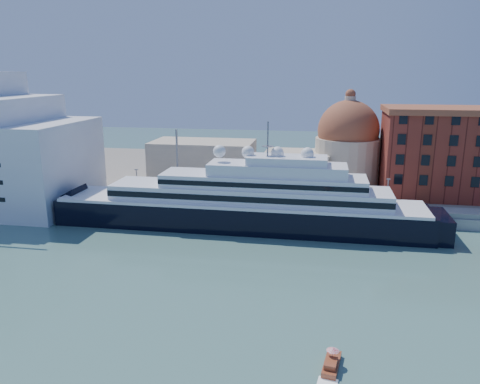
# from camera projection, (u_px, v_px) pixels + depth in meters

# --- Properties ---
(ground) EXTENTS (400.00, 400.00, 0.00)m
(ground) POSITION_uv_depth(u_px,v_px,m) (232.00, 269.00, 83.32)
(ground) COLOR #375F56
(ground) RESTS_ON ground
(quay) EXTENTS (180.00, 10.00, 2.50)m
(quay) POSITION_uv_depth(u_px,v_px,m) (258.00, 208.00, 115.41)
(quay) COLOR gray
(quay) RESTS_ON ground
(land) EXTENTS (260.00, 72.00, 2.00)m
(land) POSITION_uv_depth(u_px,v_px,m) (275.00, 174.00, 154.55)
(land) COLOR slate
(land) RESTS_ON ground
(quay_fence) EXTENTS (180.00, 0.10, 1.20)m
(quay_fence) POSITION_uv_depth(u_px,v_px,m) (255.00, 206.00, 110.65)
(quay_fence) COLOR slate
(quay_fence) RESTS_ON quay
(superyacht) EXTENTS (93.28, 12.93, 27.88)m
(superyacht) POSITION_uv_depth(u_px,v_px,m) (227.00, 206.00, 104.95)
(superyacht) COLOR black
(superyacht) RESTS_ON ground
(service_barge) EXTENTS (11.66, 7.13, 2.49)m
(service_barge) POSITION_uv_depth(u_px,v_px,m) (96.00, 216.00, 111.13)
(service_barge) COLOR white
(service_barge) RESTS_ON ground
(water_taxi) EXTENTS (2.49, 5.34, 2.44)m
(water_taxi) POSITION_uv_depth(u_px,v_px,m) (332.00, 363.00, 55.41)
(water_taxi) COLOR maroon
(water_taxi) RESTS_ON ground
(warehouse) EXTENTS (43.00, 19.00, 23.25)m
(warehouse) POSITION_uv_depth(u_px,v_px,m) (467.00, 152.00, 120.63)
(warehouse) COLOR maroon
(warehouse) RESTS_ON land
(church) EXTENTS (66.00, 18.00, 25.50)m
(church) POSITION_uv_depth(u_px,v_px,m) (292.00, 154.00, 134.50)
(church) COLOR beige
(church) RESTS_ON land
(lamp_posts) EXTENTS (120.80, 2.40, 18.00)m
(lamp_posts) POSITION_uv_depth(u_px,v_px,m) (206.00, 174.00, 113.74)
(lamp_posts) COLOR slate
(lamp_posts) RESTS_ON quay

